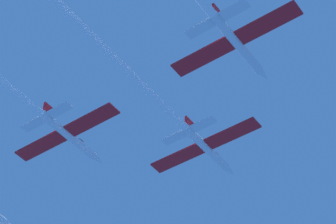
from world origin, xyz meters
TOP-DOWN VIEW (x-y plane):
  - jet_lead at (0.38, -16.69)m, footprint 15.43×54.87m

SIDE VIEW (x-z plane):
  - jet_lead at x=0.38m, z-range -1.09..1.46m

